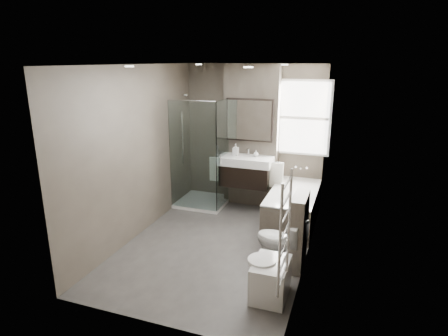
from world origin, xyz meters
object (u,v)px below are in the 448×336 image
at_px(bathtub, 293,205).
at_px(toilet, 279,241).
at_px(bidet, 270,278).
at_px(vanity, 246,171).

distance_m(bathtub, toilet, 1.39).
bearing_deg(toilet, bidet, 21.53).
distance_m(vanity, bidet, 2.70).
relative_size(toilet, bidet, 1.20).
bearing_deg(bathtub, bidet, -87.62).
bearing_deg(bathtub, toilet, -88.14).
bearing_deg(bidet, bathtub, 92.38).
xyz_separation_m(vanity, toilet, (0.97, -1.71, -0.40)).
xyz_separation_m(vanity, bathtub, (0.92, -0.33, -0.43)).
bearing_deg(toilet, vanity, -132.27).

